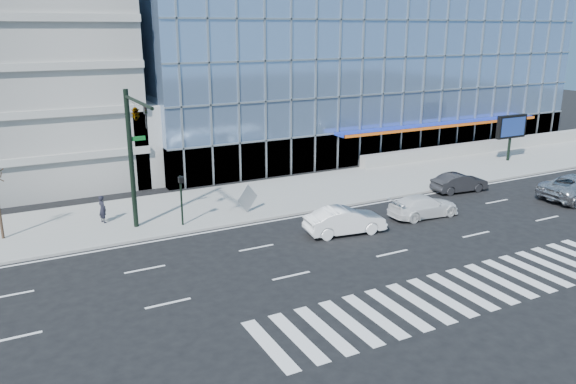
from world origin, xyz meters
The scene contains 13 objects.
ground centered at (0.00, 0.00, 0.00)m, with size 160.00×160.00×0.00m, color black.
sidewalk centered at (0.00, 8.00, 0.07)m, with size 120.00×8.00×0.15m, color gray.
theatre_building centered at (14.00, 26.00, 7.50)m, with size 42.00×26.00×15.00m, color #6F8EB9.
ramp_block centered at (-6.00, 18.00, 3.00)m, with size 6.00×8.00×6.00m, color gray.
retaining_wall centered at (24.00, 11.60, 0.65)m, with size 30.00×0.80×1.00m, color gray.
traffic_signal centered at (-11.00, 4.57, 6.16)m, with size 1.14×5.74×8.00m.
ped_signal_post centered at (-8.50, 4.94, 2.14)m, with size 0.30×0.33×3.00m.
marquee_sign centered at (22.00, 7.99, 3.07)m, with size 3.20×0.43×4.00m.
white_suv centered at (5.43, -0.10, 0.68)m, with size 1.91×4.70×1.36m, color white.
white_sedan centered at (-0.57, -0.34, 0.77)m, with size 1.63×4.67×1.54m, color white.
dark_sedan centered at (11.43, 3.00, 0.68)m, with size 1.44×4.13×1.36m, color black.
pedestrian centered at (-12.57, 7.64, 0.99)m, with size 0.61×0.40×1.68m, color black.
tilted_panel centered at (-4.13, 5.38, 1.07)m, with size 1.30×0.06×1.30m, color #9E9E9E.
Camera 1 is at (-17.56, -25.64, 11.36)m, focal length 35.00 mm.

